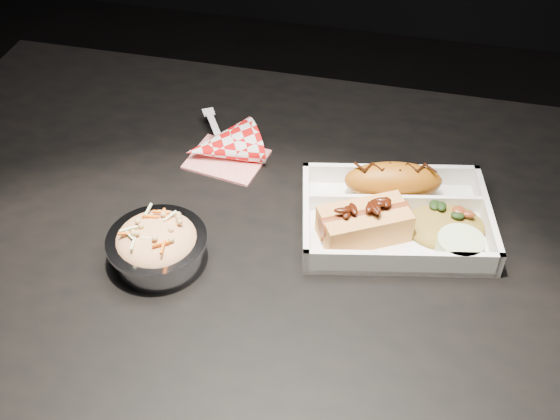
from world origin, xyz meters
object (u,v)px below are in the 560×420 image
object	(u,v)px
fried_pastry	(393,181)
foil_coleslaw_cup	(157,244)
napkin_fork	(222,147)
dining_table	(277,278)
food_tray	(395,220)
hotdog	(364,221)

from	to	relation	value
fried_pastry	foil_coleslaw_cup	distance (m)	0.33
foil_coleslaw_cup	napkin_fork	xyz separation A→B (m)	(0.02, 0.23, -0.01)
dining_table	food_tray	size ratio (longest dim) A/B	4.26
dining_table	fried_pastry	distance (m)	0.21
fried_pastry	napkin_fork	xyz separation A→B (m)	(-0.26, 0.04, -0.02)
dining_table	food_tray	distance (m)	0.19
dining_table	fried_pastry	size ratio (longest dim) A/B	8.84
food_tray	hotdog	world-z (taller)	hotdog
dining_table	food_tray	bearing A→B (deg)	17.90
hotdog	napkin_fork	bearing A→B (deg)	121.12
hotdog	dining_table	bearing A→B (deg)	157.29
dining_table	fried_pastry	xyz separation A→B (m)	(0.14, 0.10, 0.12)
hotdog	napkin_fork	world-z (taller)	napkin_fork
napkin_fork	hotdog	bearing A→B (deg)	30.26
foil_coleslaw_cup	dining_table	bearing A→B (deg)	32.00
dining_table	hotdog	bearing A→B (deg)	6.90
dining_table	hotdog	size ratio (longest dim) A/B	9.29
fried_pastry	hotdog	bearing A→B (deg)	-106.85
napkin_fork	fried_pastry	bearing A→B (deg)	50.42
napkin_fork	foil_coleslaw_cup	bearing A→B (deg)	-34.30
fried_pastry	foil_coleslaw_cup	bearing A→B (deg)	-145.82
foil_coleslaw_cup	napkin_fork	distance (m)	0.23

